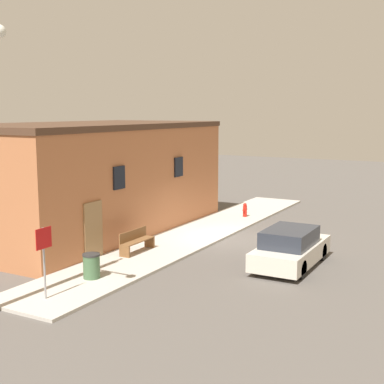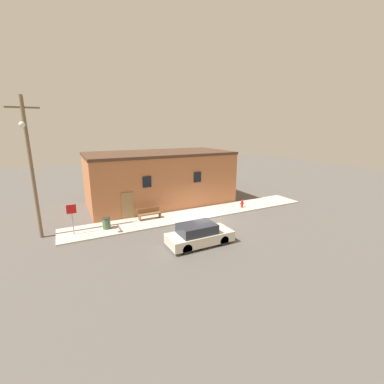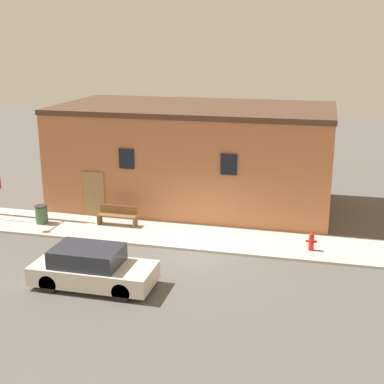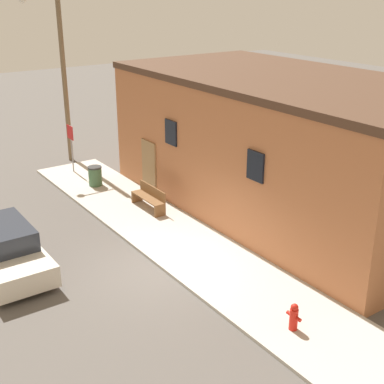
{
  "view_description": "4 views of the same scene",
  "coord_description": "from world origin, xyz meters",
  "px_view_note": "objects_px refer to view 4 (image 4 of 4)",
  "views": [
    {
      "loc": [
        -20.41,
        -9.52,
        5.47
      ],
      "look_at": [
        -0.45,
        1.43,
        2.0
      ],
      "focal_mm": 50.0,
      "sensor_mm": 36.0,
      "label": 1
    },
    {
      "loc": [
        -9.72,
        -16.71,
        7.07
      ],
      "look_at": [
        -0.45,
        1.43,
        2.0
      ],
      "focal_mm": 24.0,
      "sensor_mm": 36.0,
      "label": 2
    },
    {
      "loc": [
        4.61,
        -18.87,
        8.09
      ],
      "look_at": [
        -0.45,
        1.43,
        2.0
      ],
      "focal_mm": 50.0,
      "sensor_mm": 36.0,
      "label": 3
    },
    {
      "loc": [
        11.92,
        -7.15,
        7.9
      ],
      "look_at": [
        -0.45,
        1.43,
        2.0
      ],
      "focal_mm": 50.0,
      "sensor_mm": 36.0,
      "label": 4
    }
  ],
  "objects_px": {
    "utility_pole": "(60,56)",
    "parked_car": "(4,250)",
    "stop_sign": "(71,140)",
    "trash_bin": "(95,176)",
    "fire_hydrant": "(294,317)",
    "bench": "(149,198)"
  },
  "relations": [
    {
      "from": "fire_hydrant",
      "to": "stop_sign",
      "type": "height_order",
      "value": "stop_sign"
    },
    {
      "from": "stop_sign",
      "to": "trash_bin",
      "type": "bearing_deg",
      "value": 1.83
    },
    {
      "from": "fire_hydrant",
      "to": "stop_sign",
      "type": "distance_m",
      "value": 13.95
    },
    {
      "from": "stop_sign",
      "to": "utility_pole",
      "type": "distance_m",
      "value": 3.89
    },
    {
      "from": "fire_hydrant",
      "to": "parked_car",
      "type": "height_order",
      "value": "parked_car"
    },
    {
      "from": "bench",
      "to": "parked_car",
      "type": "xyz_separation_m",
      "value": [
        1.35,
        -5.69,
        0.13
      ]
    },
    {
      "from": "utility_pole",
      "to": "parked_car",
      "type": "height_order",
      "value": "utility_pole"
    },
    {
      "from": "utility_pole",
      "to": "stop_sign",
      "type": "bearing_deg",
      "value": -16.94
    },
    {
      "from": "fire_hydrant",
      "to": "parked_car",
      "type": "bearing_deg",
      "value": -145.94
    },
    {
      "from": "utility_pole",
      "to": "parked_car",
      "type": "relative_size",
      "value": 2.19
    },
    {
      "from": "trash_bin",
      "to": "utility_pole",
      "type": "height_order",
      "value": "utility_pole"
    },
    {
      "from": "utility_pole",
      "to": "parked_car",
      "type": "bearing_deg",
      "value": -32.54
    },
    {
      "from": "trash_bin",
      "to": "parked_car",
      "type": "relative_size",
      "value": 0.2
    },
    {
      "from": "utility_pole",
      "to": "fire_hydrant",
      "type": "bearing_deg",
      "value": -3.12
    },
    {
      "from": "parked_car",
      "to": "bench",
      "type": "bearing_deg",
      "value": 103.32
    },
    {
      "from": "stop_sign",
      "to": "bench",
      "type": "xyz_separation_m",
      "value": [
        5.52,
        0.66,
        -1.02
      ]
    },
    {
      "from": "stop_sign",
      "to": "trash_bin",
      "type": "height_order",
      "value": "stop_sign"
    },
    {
      "from": "stop_sign",
      "to": "utility_pole",
      "type": "bearing_deg",
      "value": 163.06
    },
    {
      "from": "stop_sign",
      "to": "parked_car",
      "type": "relative_size",
      "value": 0.51
    },
    {
      "from": "bench",
      "to": "trash_bin",
      "type": "bearing_deg",
      "value": -170.05
    },
    {
      "from": "bench",
      "to": "trash_bin",
      "type": "distance_m",
      "value": 3.43
    },
    {
      "from": "stop_sign",
      "to": "trash_bin",
      "type": "relative_size",
      "value": 2.59
    }
  ]
}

